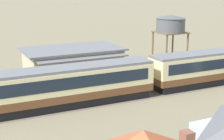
% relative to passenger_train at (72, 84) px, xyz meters
% --- Properties ---
extents(ground_plane, '(600.00, 600.00, 0.00)m').
position_rel_passenger_train_xyz_m(ground_plane, '(6.00, 0.60, -2.31)').
color(ground_plane, '#7A7056').
extents(passenger_train, '(56.86, 3.24, 4.17)m').
position_rel_passenger_train_xyz_m(passenger_train, '(0.00, 0.00, 0.00)').
color(passenger_train, brown).
rests_on(passenger_train, ground_plane).
extents(railway_track, '(112.74, 3.60, 0.04)m').
position_rel_passenger_train_xyz_m(railway_track, '(9.38, 0.00, -2.31)').
color(railway_track, '#665B51').
rests_on(railway_track, ground_plane).
extents(station_building, '(13.25, 9.14, 3.77)m').
position_rel_passenger_train_xyz_m(station_building, '(4.07, 11.50, -0.40)').
color(station_building, '#BCB293').
rests_on(station_building, ground_plane).
extents(water_tower, '(4.71, 4.71, 7.51)m').
position_rel_passenger_train_xyz_m(water_tower, '(20.68, 12.41, 3.73)').
color(water_tower, brown).
rests_on(water_tower, ground_plane).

